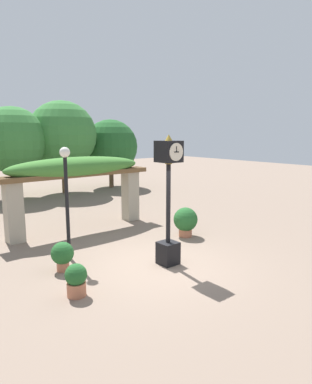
{
  "coord_description": "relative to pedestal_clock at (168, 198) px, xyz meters",
  "views": [
    {
      "loc": [
        -5.5,
        -6.59,
        3.46
      ],
      "look_at": [
        0.28,
        0.38,
        1.88
      ],
      "focal_mm": 32.0,
      "sensor_mm": 36.0,
      "label": 1
    }
  ],
  "objects": [
    {
      "name": "ground_plane",
      "position": [
        -0.28,
        0.12,
        -1.79
      ],
      "size": [
        60.0,
        60.0,
        0.0
      ],
      "primitive_type": "plane",
      "color": "#7F6B5B"
    },
    {
      "name": "pedestal_clock",
      "position": [
        0.0,
        0.0,
        0.0
      ],
      "size": [
        0.54,
        0.59,
        3.41
      ],
      "color": "black",
      "rests_on": "ground"
    },
    {
      "name": "potted_plant_far_left",
      "position": [
        2.08,
        1.45,
        -1.25
      ],
      "size": [
        0.81,
        0.81,
        0.99
      ],
      "color": "#B26B4C",
      "rests_on": "ground"
    },
    {
      "name": "pergola",
      "position": [
        -0.28,
        4.48,
        0.21
      ],
      "size": [
        5.61,
        1.11,
        2.62
      ],
      "color": "#A89E89",
      "rests_on": "ground"
    },
    {
      "name": "potted_plant_near_left",
      "position": [
        -2.72,
        -0.11,
        -1.42
      ],
      "size": [
        0.47,
        0.47,
        0.72
      ],
      "color": "#B26B4C",
      "rests_on": "ground"
    },
    {
      "name": "lamp_post",
      "position": [
        -1.85,
        2.04,
        0.28
      ],
      "size": [
        0.28,
        0.28,
        3.08
      ],
      "color": "black",
      "rests_on": "ground"
    },
    {
      "name": "potted_plant_near_right",
      "position": [
        -2.36,
        1.34,
        -1.36
      ],
      "size": [
        0.57,
        0.57,
        0.75
      ],
      "color": "#B26B4C",
      "rests_on": "ground"
    }
  ]
}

